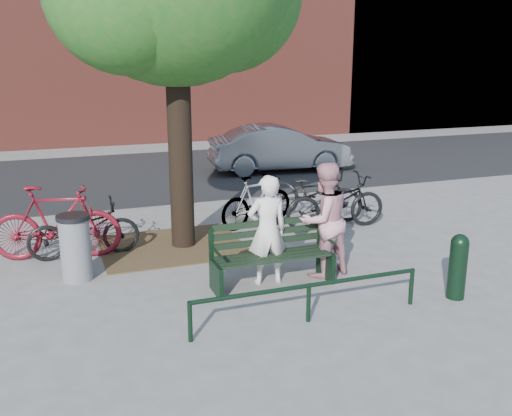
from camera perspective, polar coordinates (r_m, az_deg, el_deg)
name	(u,v)px	position (r m, az deg, el deg)	size (l,w,h in m)	color
ground	(273,286)	(8.28, 1.68, -7.78)	(90.00, 90.00, 0.00)	gray
dirt_pit	(172,246)	(9.99, -8.37, -3.79)	(2.40, 2.00, 0.02)	brown
road	(161,173)	(16.16, -9.51, 3.46)	(40.00, 7.00, 0.01)	black
park_bench	(271,253)	(8.17, 1.50, -4.49)	(1.74, 0.54, 0.97)	black
guard_railing	(309,291)	(7.11, 5.30, -8.30)	(3.06, 0.06, 0.51)	black
person_left	(267,230)	(8.13, 1.14, -2.21)	(0.58, 0.38, 1.60)	silver
person_right	(324,220)	(8.46, 6.80, -1.21)	(0.83, 0.65, 1.72)	#CD8D98
bollard	(458,264)	(8.18, 19.55, -5.31)	(0.24, 0.24, 0.91)	black
litter_bin	(75,247)	(8.74, -17.60, -3.76)	(0.48, 0.48, 0.99)	gray
bicycle_a	(84,229)	(9.69, -16.84, -2.06)	(0.62, 1.78, 0.93)	black
bicycle_b	(56,222)	(9.69, -19.37, -1.37)	(0.58, 2.04, 1.22)	maroon
bicycle_c	(335,202)	(10.87, 7.95, 0.62)	(0.69, 1.99, 1.05)	black
bicycle_d	(257,201)	(10.93, 0.10, 0.74)	(0.47, 1.68, 1.01)	gray
bicycle_e	(314,192)	(11.57, 5.82, 1.60)	(0.70, 2.01, 1.06)	black
parked_car	(280,148)	(16.19, 2.40, 5.99)	(1.38, 3.95, 1.30)	gray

